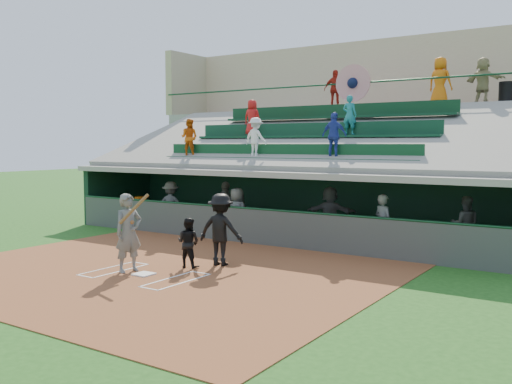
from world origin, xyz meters
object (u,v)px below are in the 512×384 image
Objects in this scene: batter_at_plate at (129,233)px; white_table at (143,217)px; catcher at (188,243)px; water_cooler at (140,202)px; home_plate at (144,274)px; trash_bin at (507,93)px.

white_table is at bearing 132.30° from batter_at_plate.
catcher is 7.84m from white_table.
water_cooler is (-5.43, 5.83, -0.06)m from batter_at_plate.
white_table is (-5.91, 5.95, 0.34)m from home_plate.
trash_bin is (5.61, 13.17, 4.98)m from home_plate.
water_cooler is at bearing -137.90° from white_table.
catcher is 13.76m from trash_bin.
trash_bin is at bearing 66.94° from home_plate.
catcher is 2.88× the size of water_cooler.
home_plate is at bearing -113.06° from trash_bin.
white_table is 14.36m from trash_bin.
catcher is at bearing -47.68° from white_table.
home_plate is 1.09m from batter_at_plate.
trash_bin is (11.51, 7.22, 4.64)m from white_table.
catcher reaches higher than white_table.
white_table is 1.72× the size of water_cooler.
white_table is (-5.38, 5.91, -0.61)m from batter_at_plate.
water_cooler is (-0.06, -0.08, 0.55)m from white_table.
batter_at_plate is at bearing 175.61° from home_plate.
batter_at_plate is 1.55× the size of catcher.
trash_bin is (5.26, 11.94, 4.36)m from catcher.
trash_bin reaches higher than white_table.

